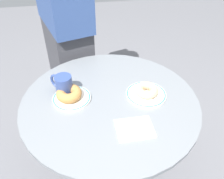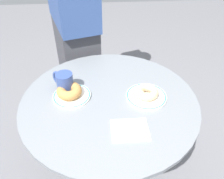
% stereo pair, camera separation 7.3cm
% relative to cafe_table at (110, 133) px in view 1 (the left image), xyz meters
% --- Properties ---
extents(cafe_table, '(0.80, 0.80, 0.71)m').
position_rel_cafe_table_xyz_m(cafe_table, '(0.00, 0.00, 0.00)').
color(cafe_table, slate).
rests_on(cafe_table, ground).
extents(plate_left, '(0.17, 0.17, 0.01)m').
position_rel_cafe_table_xyz_m(plate_left, '(-0.17, 0.03, 0.24)').
color(plate_left, white).
rests_on(plate_left, cafe_table).
extents(plate_right, '(0.18, 0.18, 0.01)m').
position_rel_cafe_table_xyz_m(plate_right, '(0.17, 0.00, 0.24)').
color(plate_right, white).
rests_on(plate_right, cafe_table).
extents(donut_old_fashioned, '(0.13, 0.13, 0.04)m').
position_rel_cafe_table_xyz_m(donut_old_fashioned, '(-0.18, 0.03, 0.27)').
color(donut_old_fashioned, '#BC7F42').
rests_on(donut_old_fashioned, plate_left).
extents(donut_glazed, '(0.11, 0.11, 0.04)m').
position_rel_cafe_table_xyz_m(donut_glazed, '(0.17, 0.00, 0.26)').
color(donut_glazed, '#E0B789').
rests_on(donut_glazed, plate_right).
extents(paper_napkin, '(0.15, 0.11, 0.01)m').
position_rel_cafe_table_xyz_m(paper_napkin, '(0.07, -0.19, 0.24)').
color(paper_napkin, white).
rests_on(paper_napkin, cafe_table).
extents(coffee_mug, '(0.10, 0.10, 0.10)m').
position_rel_cafe_table_xyz_m(coffee_mug, '(-0.20, 0.07, 0.28)').
color(coffee_mug, '#334784').
rests_on(coffee_mug, cafe_table).
extents(person_figure, '(0.34, 0.49, 1.62)m').
position_rel_cafe_table_xyz_m(person_figure, '(-0.18, 0.59, 0.31)').
color(person_figure, '#3D3D42').
rests_on(person_figure, ground).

